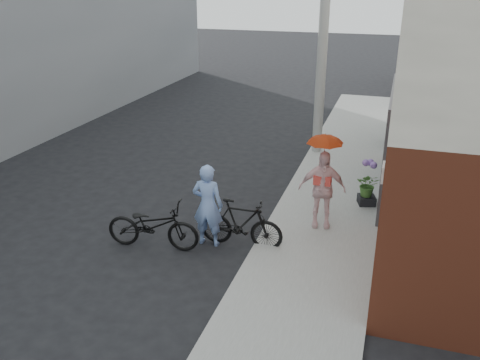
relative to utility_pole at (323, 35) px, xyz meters
The scene contains 11 objects.
ground 7.03m from the utility_pole, 100.39° to the right, with size 80.00×80.00×0.00m, color black.
sidewalk 5.37m from the utility_pole, 75.96° to the right, with size 2.20×24.00×0.12m, color gray.
curb 5.28m from the utility_pole, 92.29° to the right, with size 0.12×24.00×0.12m, color #9E9E99.
utility_pole is the anchor object (origin of this frame).
officer 6.73m from the utility_pole, 100.83° to the right, with size 0.62×0.41×1.70m, color #7A9AD9.
bike_left 7.52m from the utility_pole, 108.13° to the right, with size 0.65×1.87×0.98m, color black.
bike_right 6.73m from the utility_pole, 94.76° to the right, with size 0.48×1.69×1.01m, color black.
kimono_woman 5.53m from the utility_pole, 79.65° to the right, with size 0.97×0.40×1.65m, color #FDD5D7.
parasol 5.11m from the utility_pole, 79.65° to the right, with size 0.71×0.71×0.62m, color #C84317.
planter 5.07m from the utility_pole, 63.22° to the right, with size 0.38×0.38×0.20m, color black.
potted_plant 4.83m from the utility_pole, 63.22° to the right, with size 0.51×0.44×0.56m, color #42722D.
Camera 1 is at (3.26, -8.51, 5.08)m, focal length 38.00 mm.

